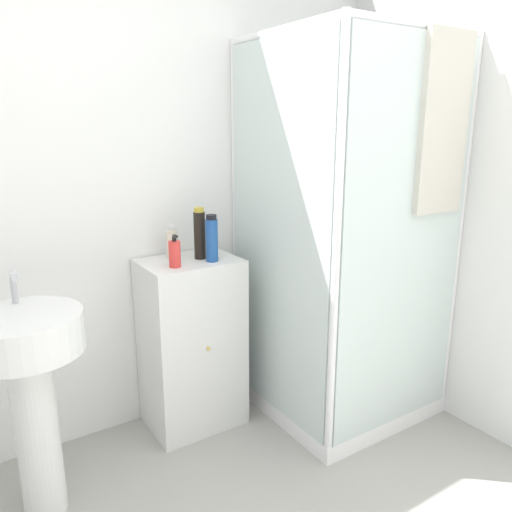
{
  "coord_description": "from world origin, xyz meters",
  "views": [
    {
      "loc": [
        -0.57,
        -0.7,
        1.56
      ],
      "look_at": [
        0.63,
        1.15,
        0.97
      ],
      "focal_mm": 35.0,
      "sensor_mm": 36.0,
      "label": 1
    }
  ],
  "objects_px": {
    "shampoo_bottle_blue": "(212,239)",
    "lotion_bottle_white": "(172,244)",
    "soap_dispenser": "(175,254)",
    "sink": "(30,377)",
    "shampoo_bottle_tall_black": "(200,234)"
  },
  "relations": [
    {
      "from": "shampoo_bottle_blue",
      "to": "lotion_bottle_white",
      "type": "relative_size",
      "value": 1.33
    },
    {
      "from": "lotion_bottle_white",
      "to": "soap_dispenser",
      "type": "bearing_deg",
      "value": -109.3
    },
    {
      "from": "sink",
      "to": "soap_dispenser",
      "type": "height_order",
      "value": "soap_dispenser"
    },
    {
      "from": "sink",
      "to": "lotion_bottle_white",
      "type": "height_order",
      "value": "lotion_bottle_white"
    },
    {
      "from": "shampoo_bottle_blue",
      "to": "lotion_bottle_white",
      "type": "height_order",
      "value": "shampoo_bottle_blue"
    },
    {
      "from": "soap_dispenser",
      "to": "shampoo_bottle_blue",
      "type": "height_order",
      "value": "shampoo_bottle_blue"
    },
    {
      "from": "sink",
      "to": "soap_dispenser",
      "type": "relative_size",
      "value": 6.35
    },
    {
      "from": "shampoo_bottle_blue",
      "to": "shampoo_bottle_tall_black",
      "type": "bearing_deg",
      "value": 108.15
    },
    {
      "from": "sink",
      "to": "soap_dispenser",
      "type": "distance_m",
      "value": 0.8
    },
    {
      "from": "sink",
      "to": "lotion_bottle_white",
      "type": "relative_size",
      "value": 5.73
    },
    {
      "from": "sink",
      "to": "shampoo_bottle_blue",
      "type": "height_order",
      "value": "shampoo_bottle_blue"
    },
    {
      "from": "shampoo_bottle_blue",
      "to": "sink",
      "type": "bearing_deg",
      "value": -169.49
    },
    {
      "from": "shampoo_bottle_tall_black",
      "to": "lotion_bottle_white",
      "type": "xyz_separation_m",
      "value": [
        -0.12,
        0.08,
        -0.05
      ]
    },
    {
      "from": "lotion_bottle_white",
      "to": "sink",
      "type": "bearing_deg",
      "value": -156.77
    },
    {
      "from": "shampoo_bottle_tall_black",
      "to": "sink",
      "type": "bearing_deg",
      "value": -164.25
    }
  ]
}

